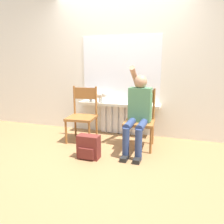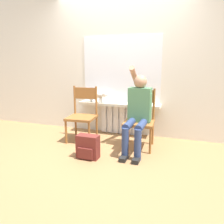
% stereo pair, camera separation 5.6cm
% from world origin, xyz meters
% --- Properties ---
extents(ground_plane, '(12.00, 12.00, 0.00)m').
position_xyz_m(ground_plane, '(0.00, 0.00, 0.00)').
color(ground_plane, olive).
extents(wall_with_window, '(7.00, 0.06, 2.70)m').
position_xyz_m(wall_with_window, '(0.00, 1.23, 1.35)').
color(wall_with_window, silver).
rests_on(wall_with_window, ground_plane).
extents(radiator, '(0.74, 0.08, 0.55)m').
position_xyz_m(radiator, '(0.00, 1.15, 0.28)').
color(radiator, white).
rests_on(radiator, ground_plane).
extents(windowsill, '(1.52, 0.24, 0.05)m').
position_xyz_m(windowsill, '(0.00, 1.08, 0.58)').
color(windowsill, beige).
rests_on(windowsill, radiator).
extents(window_glass, '(1.46, 0.01, 1.20)m').
position_xyz_m(window_glass, '(0.00, 1.20, 1.20)').
color(window_glass, white).
rests_on(window_glass, windowsill).
extents(chair_left, '(0.50, 0.50, 0.93)m').
position_xyz_m(chair_left, '(-0.50, 0.60, 0.46)').
color(chair_left, brown).
rests_on(chair_left, ground_plane).
extents(chair_right, '(0.49, 0.49, 0.93)m').
position_xyz_m(chair_right, '(0.50, 0.60, 0.46)').
color(chair_right, brown).
rests_on(chair_right, ground_plane).
extents(person, '(0.36, 1.04, 1.29)m').
position_xyz_m(person, '(0.50, 0.47, 0.63)').
color(person, navy).
rests_on(person, ground_plane).
extents(cat, '(0.51, 0.12, 0.23)m').
position_xyz_m(cat, '(-0.40, 1.03, 0.74)').
color(cat, silver).
rests_on(cat, windowsill).
extents(backpack, '(0.31, 0.19, 0.34)m').
position_xyz_m(backpack, '(-0.09, -0.07, 0.16)').
color(backpack, maroon).
rests_on(backpack, ground_plane).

